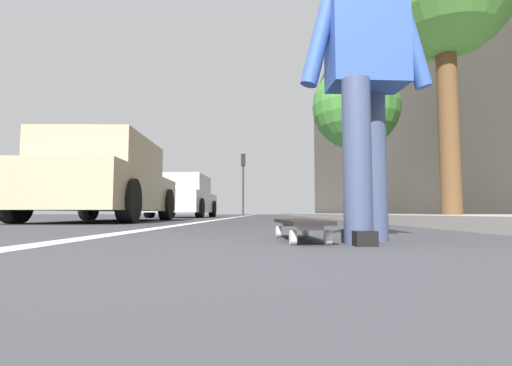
% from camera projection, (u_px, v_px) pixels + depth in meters
% --- Properties ---
extents(ground_plane, '(80.00, 80.00, 0.00)m').
position_uv_depth(ground_plane, '(271.00, 218.00, 11.05)').
color(ground_plane, '#38383D').
extents(lane_stripe_white, '(52.00, 0.16, 0.01)m').
position_uv_depth(lane_stripe_white, '(246.00, 216.00, 21.05)').
color(lane_stripe_white, silver).
rests_on(lane_stripe_white, ground).
extents(sidewalk_curb, '(52.00, 3.20, 0.13)m').
position_uv_depth(sidewalk_curb, '(332.00, 215.00, 18.95)').
color(sidewalk_curb, '#9E9B93').
rests_on(sidewalk_curb, ground).
extents(building_facade, '(40.00, 1.20, 13.25)m').
position_uv_depth(building_facade, '(366.00, 106.00, 23.38)').
color(building_facade, '#5A534A').
rests_on(building_facade, ground).
extents(skateboard, '(0.85, 0.27, 0.11)m').
position_uv_depth(skateboard, '(300.00, 224.00, 2.16)').
color(skateboard, white).
rests_on(skateboard, ground).
extents(skater_person, '(0.48, 0.72, 1.64)m').
position_uv_depth(skater_person, '(365.00, 66.00, 2.07)').
color(skater_person, '#384260').
rests_on(skater_person, ground).
extents(parked_car_near, '(4.37, 2.04, 1.50)m').
position_uv_depth(parked_car_near, '(105.00, 182.00, 7.08)').
color(parked_car_near, tan).
rests_on(parked_car_near, ground).
extents(parked_car_mid, '(4.34, 1.90, 1.48)m').
position_uv_depth(parked_car_mid, '(184.00, 197.00, 13.74)').
color(parked_car_mid, silver).
rests_on(parked_car_mid, ground).
extents(traffic_light, '(0.33, 0.28, 4.09)m').
position_uv_depth(traffic_light, '(243.00, 173.00, 25.68)').
color(traffic_light, '#2D2D2D').
rests_on(traffic_light, ground).
extents(street_tree_mid, '(2.72, 2.72, 4.86)m').
position_uv_depth(street_tree_mid, '(356.00, 107.00, 12.16)').
color(street_tree_mid, brown).
rests_on(street_tree_mid, ground).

